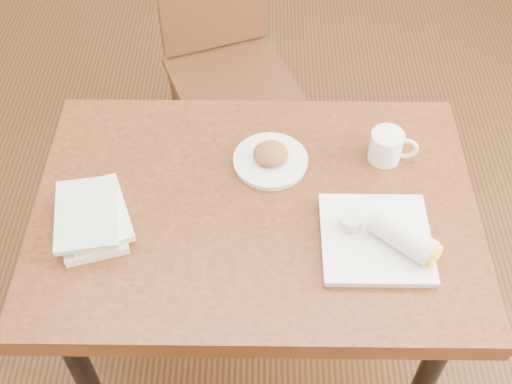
{
  "coord_description": "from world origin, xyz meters",
  "views": [
    {
      "loc": [
        0.01,
        -1.02,
        2.03
      ],
      "look_at": [
        0.0,
        0.0,
        0.8
      ],
      "focal_mm": 45.0,
      "sensor_mm": 36.0,
      "label": 1
    }
  ],
  "objects_px": {
    "plate_scone": "(271,158)",
    "plate_burrito": "(384,238)",
    "chair_far": "(224,51)",
    "coffee_mug": "(388,146)",
    "table": "(256,225)",
    "book_stack": "(92,217)"
  },
  "relations": [
    {
      "from": "plate_scone",
      "to": "plate_burrito",
      "type": "xyz_separation_m",
      "value": [
        0.27,
        -0.26,
        0.01
      ]
    },
    {
      "from": "chair_far",
      "to": "coffee_mug",
      "type": "bearing_deg",
      "value": -56.42
    },
    {
      "from": "table",
      "to": "plate_scone",
      "type": "height_order",
      "value": "plate_scone"
    },
    {
      "from": "coffee_mug",
      "to": "plate_burrito",
      "type": "relative_size",
      "value": 0.47
    },
    {
      "from": "chair_far",
      "to": "book_stack",
      "type": "xyz_separation_m",
      "value": [
        -0.27,
        -0.95,
        0.23
      ]
    },
    {
      "from": "chair_far",
      "to": "plate_scone",
      "type": "bearing_deg",
      "value": -77.43
    },
    {
      "from": "coffee_mug",
      "to": "book_stack",
      "type": "bearing_deg",
      "value": -162.63
    },
    {
      "from": "plate_scone",
      "to": "plate_burrito",
      "type": "relative_size",
      "value": 0.73
    },
    {
      "from": "table",
      "to": "coffee_mug",
      "type": "height_order",
      "value": "coffee_mug"
    },
    {
      "from": "table",
      "to": "book_stack",
      "type": "height_order",
      "value": "book_stack"
    },
    {
      "from": "chair_far",
      "to": "plate_burrito",
      "type": "bearing_deg",
      "value": -66.5
    },
    {
      "from": "plate_scone",
      "to": "book_stack",
      "type": "distance_m",
      "value": 0.49
    },
    {
      "from": "coffee_mug",
      "to": "chair_far",
      "type": "bearing_deg",
      "value": 123.58
    },
    {
      "from": "table",
      "to": "chair_far",
      "type": "bearing_deg",
      "value": 98.24
    },
    {
      "from": "chair_far",
      "to": "book_stack",
      "type": "bearing_deg",
      "value": -106.04
    },
    {
      "from": "plate_scone",
      "to": "book_stack",
      "type": "bearing_deg",
      "value": -154.37
    },
    {
      "from": "book_stack",
      "to": "coffee_mug",
      "type": "bearing_deg",
      "value": 17.37
    },
    {
      "from": "table",
      "to": "plate_burrito",
      "type": "relative_size",
      "value": 4.1
    },
    {
      "from": "plate_scone",
      "to": "coffee_mug",
      "type": "bearing_deg",
      "value": 4.41
    },
    {
      "from": "plate_burrito",
      "to": "book_stack",
      "type": "xyz_separation_m",
      "value": [
        -0.71,
        0.05,
        0.0
      ]
    },
    {
      "from": "table",
      "to": "plate_burrito",
      "type": "distance_m",
      "value": 0.35
    },
    {
      "from": "plate_scone",
      "to": "plate_burrito",
      "type": "distance_m",
      "value": 0.38
    }
  ]
}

